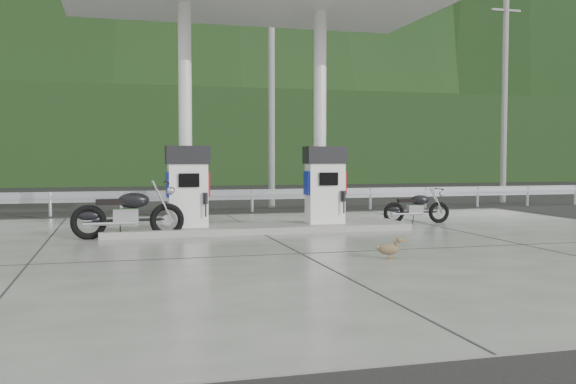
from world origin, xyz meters
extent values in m
plane|color=black|center=(0.00, 0.00, 0.00)|extent=(160.00, 160.00, 0.00)
cube|color=slate|center=(0.00, 0.00, 0.01)|extent=(18.00, 14.00, 0.02)
cube|color=gray|center=(0.00, 2.50, 0.10)|extent=(7.00, 1.40, 0.15)
cylinder|color=white|center=(-1.60, 2.90, 2.67)|extent=(0.30, 0.30, 5.00)
cylinder|color=white|center=(1.60, 2.90, 2.67)|extent=(0.30, 0.30, 5.00)
cube|color=black|center=(0.00, 11.50, 0.00)|extent=(60.00, 7.00, 0.01)
cylinder|color=gray|center=(2.00, 9.50, 4.00)|extent=(0.22, 0.22, 8.00)
cylinder|color=gray|center=(11.00, 9.50, 4.00)|extent=(0.22, 0.22, 8.00)
cube|color=black|center=(0.00, 30.00, 3.00)|extent=(80.00, 6.00, 6.00)
camera|label=1|loc=(-3.12, -11.77, 1.71)|focal=40.00mm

